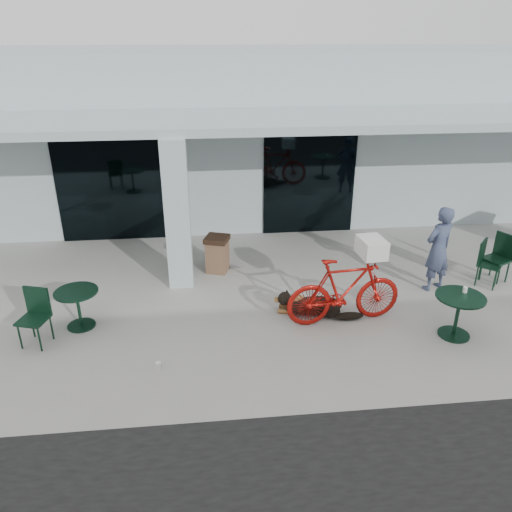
{
  "coord_description": "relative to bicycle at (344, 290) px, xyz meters",
  "views": [
    {
      "loc": [
        -0.92,
        -7.43,
        5.04
      ],
      "look_at": [
        0.02,
        1.34,
        1.0
      ],
      "focal_mm": 35.0,
      "sensor_mm": 36.0,
      "label": 1
    }
  ],
  "objects": [
    {
      "name": "storefront_glass_right",
      "position": [
        0.25,
        4.58,
        0.69
      ],
      "size": [
        2.4,
        0.06,
        2.7
      ],
      "primitive_type": "cube",
      "color": "black",
      "rests_on": "ground"
    },
    {
      "name": "cafe_chair_near",
      "position": [
        -5.49,
        -0.16,
        -0.15
      ],
      "size": [
        0.58,
        0.61,
        1.01
      ],
      "primitive_type": null,
      "rotation": [
        0.0,
        0.0,
        -0.3
      ],
      "color": "#113120",
      "rests_on": "ground"
    },
    {
      "name": "bicycle",
      "position": [
        0.0,
        0.0,
        0.0
      ],
      "size": [
        2.24,
        0.84,
        1.31
      ],
      "primitive_type": "imported",
      "rotation": [
        0.0,
        0.0,
        1.68
      ],
      "color": "#A9130D",
      "rests_on": "ground"
    },
    {
      "name": "ground",
      "position": [
        -1.55,
        -0.4,
        -0.66
      ],
      "size": [
        80.0,
        80.0,
        0.0
      ],
      "primitive_type": "plane",
      "color": "#AEABA4",
      "rests_on": "ground"
    },
    {
      "name": "cup_near_dog",
      "position": [
        -3.34,
        -1.08,
        -0.6
      ],
      "size": [
        0.09,
        0.09,
        0.11
      ],
      "primitive_type": "cylinder",
      "rotation": [
        0.0,
        0.0,
        -0.02
      ],
      "color": "white",
      "rests_on": "ground"
    },
    {
      "name": "laundry_basket",
      "position": [
        0.45,
        0.05,
        0.82
      ],
      "size": [
        0.47,
        0.6,
        0.33
      ],
      "primitive_type": "cube",
      "rotation": [
        0.0,
        0.0,
        1.68
      ],
      "color": "white",
      "rests_on": "bicycle"
    },
    {
      "name": "building",
      "position": [
        -1.55,
        8.1,
        1.59
      ],
      "size": [
        22.0,
        7.0,
        4.5
      ],
      "primitive_type": "cube",
      "color": "#AFC2C7",
      "rests_on": "ground"
    },
    {
      "name": "column",
      "position": [
        -3.05,
        1.9,
        0.9
      ],
      "size": [
        0.5,
        0.5,
        3.12
      ],
      "primitive_type": "cube",
      "color": "#AFC2C7",
      "rests_on": "ground"
    },
    {
      "name": "cafe_table_near",
      "position": [
        -4.85,
        0.35,
        -0.29
      ],
      "size": [
        0.85,
        0.85,
        0.74
      ],
      "primitive_type": null,
      "rotation": [
        0.0,
        0.0,
        -0.09
      ],
      "color": "#113120",
      "rests_on": "ground"
    },
    {
      "name": "overhang",
      "position": [
        -1.55,
        3.2,
        2.55
      ],
      "size": [
        22.0,
        2.8,
        0.18
      ],
      "primitive_type": "cube",
      "color": "#AFC2C7",
      "rests_on": "column"
    },
    {
      "name": "cafe_chair_far_a",
      "position": [
        3.47,
        1.1,
        -0.16
      ],
      "size": [
        0.66,
        0.66,
        0.99
      ],
      "primitive_type": null,
      "rotation": [
        0.0,
        0.0,
        0.82
      ],
      "color": "#113120",
      "rests_on": "ground"
    },
    {
      "name": "trash_receptacle",
      "position": [
        -2.25,
        2.4,
        -0.24
      ],
      "size": [
        0.63,
        0.63,
        0.84
      ],
      "primitive_type": null,
      "rotation": [
        0.0,
        0.0,
        -0.33
      ],
      "color": "brown",
      "rests_on": "ground"
    },
    {
      "name": "person",
      "position": [
        2.25,
        1.08,
        0.25
      ],
      "size": [
        0.78,
        0.65,
        1.82
      ],
      "primitive_type": "imported",
      "rotation": [
        0.0,
        0.0,
        3.53
      ],
      "color": "#3C4866",
      "rests_on": "ground"
    },
    {
      "name": "storefront_glass_left",
      "position": [
        -4.75,
        4.58,
        0.69
      ],
      "size": [
        2.8,
        0.06,
        2.7
      ],
      "primitive_type": "cube",
      "color": "black",
      "rests_on": "ground"
    },
    {
      "name": "cup_on_table",
      "position": [
        2.01,
        -0.55,
        0.2
      ],
      "size": [
        0.09,
        0.09,
        0.1
      ],
      "primitive_type": "cylinder",
      "rotation": [
        0.0,
        0.0,
        0.17
      ],
      "color": "white",
      "rests_on": "cafe_table_far"
    },
    {
      "name": "dog",
      "position": [
        -0.47,
        0.3,
        -0.45
      ],
      "size": [
        1.34,
        0.77,
        0.42
      ],
      "primitive_type": null,
      "rotation": [
        0.0,
        0.0,
        -0.29
      ],
      "color": "black",
      "rests_on": "ground"
    },
    {
      "name": "cafe_table_far",
      "position": [
        1.88,
        -0.68,
        -0.26
      ],
      "size": [
        0.99,
        0.99,
        0.8
      ],
      "primitive_type": null,
      "rotation": [
        0.0,
        0.0,
        0.17
      ],
      "color": "#113120",
      "rests_on": "ground"
    },
    {
      "name": "cafe_chair_far_b",
      "position": [
        3.7,
        1.27,
        -0.13
      ],
      "size": [
        0.68,
        0.65,
        1.06
      ],
      "primitive_type": null,
      "rotation": [
        0.0,
        0.0,
        -1.13
      ],
      "color": "#113120",
      "rests_on": "ground"
    }
  ]
}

